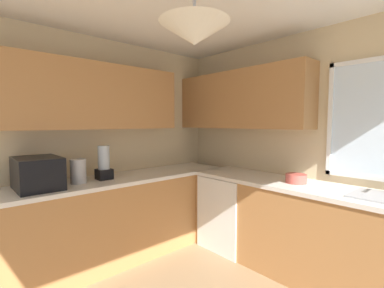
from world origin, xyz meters
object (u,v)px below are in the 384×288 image
object	(u,v)px
kettle	(78,171)
blender_appliance	(104,164)
dishwasher	(232,211)
bowl	(296,178)
microwave	(38,173)

from	to	relation	value
kettle	blender_appliance	size ratio (longest dim) A/B	0.67
dishwasher	blender_appliance	world-z (taller)	blender_appliance
dishwasher	kettle	world-z (taller)	kettle
bowl	blender_appliance	bearing A→B (deg)	-137.04
dishwasher	microwave	size ratio (longest dim) A/B	1.81
kettle	bowl	size ratio (longest dim) A/B	1.20
microwave	bowl	size ratio (longest dim) A/B	2.38
dishwasher	microwave	xyz separation A→B (m)	(-0.66, -1.96, 0.63)
dishwasher	blender_appliance	bearing A→B (deg)	-116.46
kettle	blender_appliance	bearing A→B (deg)	94.15
microwave	blender_appliance	xyz separation A→B (m)	(0.00, 0.63, 0.02)
dishwasher	blender_appliance	size ratio (longest dim) A/B	2.42
kettle	dishwasher	bearing A→B (deg)	68.22
bowl	blender_appliance	distance (m)	1.99
dishwasher	microwave	world-z (taller)	microwave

